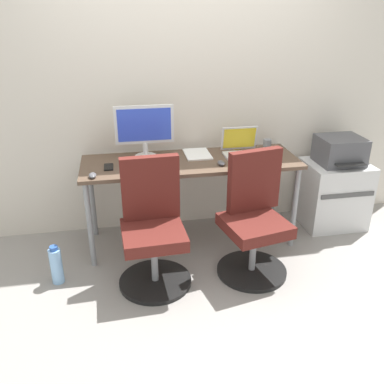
{
  "coord_description": "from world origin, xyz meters",
  "views": [
    {
      "loc": [
        -0.57,
        -3.12,
        1.9
      ],
      "look_at": [
        0.0,
        -0.05,
        0.49
      ],
      "focal_mm": 38.51,
      "sensor_mm": 36.0,
      "label": 1
    }
  ],
  "objects": [
    {
      "name": "keyboard_by_laptop",
      "position": [
        0.46,
        -0.21,
        0.76
      ],
      "size": [
        0.34,
        0.12,
        0.02
      ],
      "primitive_type": "cube",
      "color": "#B7B7B7",
      "rests_on": "desk"
    },
    {
      "name": "open_laptop",
      "position": [
        0.45,
        0.07,
        0.8
      ],
      "size": [
        0.31,
        0.27,
        0.22
      ],
      "color": "silver",
      "rests_on": "desk"
    },
    {
      "name": "side_cabinet",
      "position": [
        1.36,
        0.07,
        0.3
      ],
      "size": [
        0.55,
        0.48,
        0.61
      ],
      "color": "silver",
      "rests_on": "ground"
    },
    {
      "name": "ground_plane",
      "position": [
        0.0,
        0.0,
        0.0
      ],
      "size": [
        5.28,
        5.28,
        0.0
      ],
      "primitive_type": "plane",
      "color": "gray"
    },
    {
      "name": "printer",
      "position": [
        1.36,
        0.07,
        0.73
      ],
      "size": [
        0.38,
        0.4,
        0.24
      ],
      "color": "#515156",
      "rests_on": "side_cabinet"
    },
    {
      "name": "paper_pile",
      "position": [
        0.08,
        0.13,
        0.75
      ],
      "size": [
        0.21,
        0.3,
        0.01
      ],
      "primitive_type": "cube",
      "color": "white",
      "rests_on": "desk"
    },
    {
      "name": "office_chair_left",
      "position": [
        -0.37,
        -0.51,
        0.42
      ],
      "size": [
        0.54,
        0.54,
        0.94
      ],
      "color": "black",
      "rests_on": "ground"
    },
    {
      "name": "mouse_by_laptop",
      "position": [
        0.22,
        -0.15,
        0.76
      ],
      "size": [
        0.06,
        0.1,
        0.03
      ],
      "primitive_type": "ellipsoid",
      "color": "#515156",
      "rests_on": "desk"
    },
    {
      "name": "phone_near_monitor",
      "position": [
        -0.66,
        -0.04,
        0.75
      ],
      "size": [
        0.07,
        0.14,
        0.01
      ],
      "primitive_type": "cube",
      "color": "black",
      "rests_on": "desk"
    },
    {
      "name": "office_chair_right",
      "position": [
        0.39,
        -0.51,
        0.42
      ],
      "size": [
        0.54,
        0.54,
        0.94
      ],
      "color": "black",
      "rests_on": "ground"
    },
    {
      "name": "water_bottle_on_floor",
      "position": [
        -1.09,
        -0.43,
        0.15
      ],
      "size": [
        0.09,
        0.09,
        0.31
      ],
      "color": "#8CBFF2",
      "rests_on": "ground"
    },
    {
      "name": "back_wall",
      "position": [
        0.0,
        0.38,
        1.3
      ],
      "size": [
        4.4,
        0.04,
        2.6
      ],
      "primitive_type": "cube",
      "color": "silver",
      "rests_on": "ground"
    },
    {
      "name": "keyboard_by_monitor",
      "position": [
        -0.39,
        -0.22,
        0.76
      ],
      "size": [
        0.34,
        0.12,
        0.02
      ],
      "primitive_type": "cube",
      "color": "silver",
      "rests_on": "desk"
    },
    {
      "name": "desktop_monitor",
      "position": [
        -0.36,
        0.16,
        1.0
      ],
      "size": [
        0.48,
        0.18,
        0.43
      ],
      "color": "silver",
      "rests_on": "desk"
    },
    {
      "name": "pen_cup",
      "position": [
        0.69,
        0.11,
        0.8
      ],
      "size": [
        0.07,
        0.07,
        0.1
      ],
      "primitive_type": "cylinder",
      "color": "slate",
      "rests_on": "desk"
    },
    {
      "name": "desk",
      "position": [
        0.0,
        0.0,
        0.68
      ],
      "size": [
        1.77,
        0.6,
        0.75
      ],
      "color": "brown",
      "rests_on": "ground"
    },
    {
      "name": "coffee_mug",
      "position": [
        0.45,
        0.23,
        0.79
      ],
      "size": [
        0.08,
        0.08,
        0.09
      ],
      "primitive_type": "cylinder",
      "color": "yellow",
      "rests_on": "desk"
    },
    {
      "name": "mouse_by_monitor",
      "position": [
        -0.78,
        -0.23,
        0.76
      ],
      "size": [
        0.06,
        0.1,
        0.03
      ],
      "primitive_type": "ellipsoid",
      "color": "#515156",
      "rests_on": "desk"
    }
  ]
}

